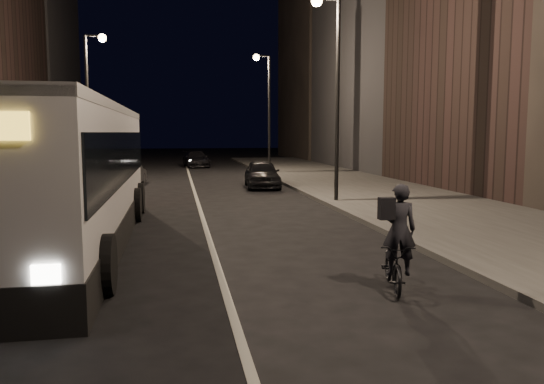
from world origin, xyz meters
name	(u,v)px	position (x,y,z in m)	size (l,w,h in m)	color
ground	(229,304)	(0.00, 0.00, 0.00)	(180.00, 180.00, 0.00)	black
sidewalk_right	(384,195)	(8.50, 14.00, 0.08)	(7.00, 70.00, 0.16)	#353533
building_row_right	(414,25)	(16.00, 27.50, 10.50)	(8.00, 61.00, 21.00)	black
streetlight_right_mid	(331,71)	(5.33, 12.00, 5.36)	(1.20, 0.44, 8.12)	black
streetlight_right_far	(265,97)	(5.33, 28.00, 5.36)	(1.20, 0.44, 8.12)	black
streetlight_left_far	(92,88)	(-5.33, 22.00, 5.36)	(1.20, 0.44, 8.12)	black
city_bus	(69,170)	(-3.60, 5.60, 1.97)	(3.23, 13.49, 3.62)	silver
cyclist_on_bicycle	(395,255)	(3.11, 0.23, 0.67)	(1.03, 1.85, 2.02)	black
car_near	(262,174)	(3.60, 18.82, 0.74)	(1.74, 4.33, 1.48)	black
car_mid	(129,174)	(-3.47, 21.57, 0.61)	(1.29, 3.70, 1.22)	#333335
car_far	(196,159)	(0.80, 36.61, 0.69)	(1.93, 4.75, 1.38)	black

